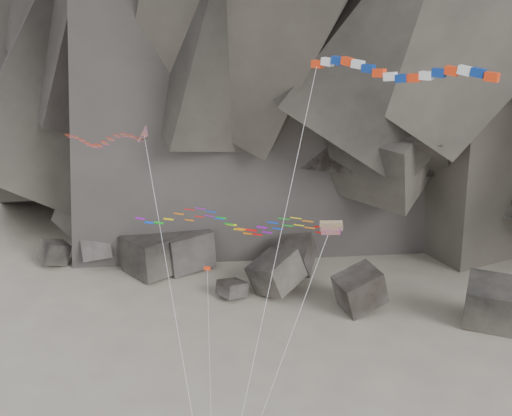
% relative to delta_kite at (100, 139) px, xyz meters
% --- Properties ---
extents(boulder_field, '(81.51, 19.82, 9.88)m').
position_rel_delta_kite_xyz_m(boulder_field, '(-2.41, 29.91, -22.58)').
color(boulder_field, '#47423F').
rests_on(boulder_field, ground).
extents(delta_kite, '(16.88, 13.82, 24.97)m').
position_rel_delta_kite_xyz_m(delta_kite, '(0.00, 0.00, 0.00)').
color(delta_kite, red).
rests_on(delta_kite, ground).
extents(banner_kite, '(15.01, 13.51, 30.32)m').
position_rel_delta_kite_xyz_m(banner_kite, '(22.23, -2.86, 6.18)').
color(banner_kite, '#F1330E').
rests_on(banner_kite, ground).
extents(parafoil_kite, '(15.96, 10.10, 20.07)m').
position_rel_delta_kite_xyz_m(parafoil_kite, '(11.07, -3.72, -4.31)').
color(parafoil_kite, yellow).
rests_on(parafoil_kite, ground).
extents(pennant_kite, '(4.73, 12.76, 13.87)m').
position_rel_delta_kite_xyz_m(pennant_kite, '(9.68, -3.44, -12.74)').
color(pennant_kite, '#F1330E').
rests_on(pennant_kite, ground).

